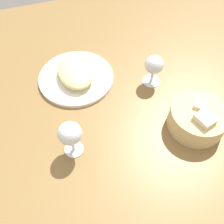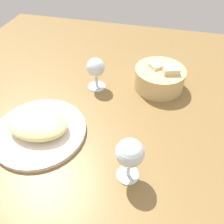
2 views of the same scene
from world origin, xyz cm
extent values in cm
cube|color=olive|center=(0.00, 0.00, -1.00)|extent=(140.00, 140.00, 2.00)
cylinder|color=white|center=(-15.45, -12.69, 0.70)|extent=(27.22, 27.22, 1.40)
ellipsoid|color=#E4DA8C|center=(-15.45, -12.69, 3.71)|extent=(17.81, 12.56, 4.62)
cone|color=#3C8B2C|center=(-22.19, -11.22, 2.19)|extent=(4.81, 4.81, 1.58)
cylinder|color=#D2B87A|center=(16.27, 18.47, 3.72)|extent=(17.69, 17.69, 7.44)
cube|color=beige|center=(19.60, 17.59, 6.81)|extent=(6.46, 6.10, 5.33)
cube|color=beige|center=(14.30, 19.20, 6.74)|extent=(5.11, 5.13, 3.81)
cylinder|color=silver|center=(12.57, -20.33, 0.30)|extent=(5.74, 5.74, 0.60)
cylinder|color=silver|center=(12.57, -20.33, 3.32)|extent=(1.00, 1.00, 5.44)
sphere|color=silver|center=(12.57, -20.33, 9.46)|extent=(6.83, 6.83, 6.83)
cylinder|color=silver|center=(-5.57, 12.94, 0.30)|extent=(6.53, 6.53, 0.60)
cylinder|color=silver|center=(-5.57, 12.94, 2.84)|extent=(1.00, 1.00, 4.48)
sphere|color=silver|center=(-5.57, 12.94, 8.34)|extent=(6.52, 6.52, 6.52)
camera|label=1|loc=(49.57, -20.69, 68.33)|focal=40.45mm
camera|label=2|loc=(16.07, -51.00, 51.54)|focal=36.61mm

